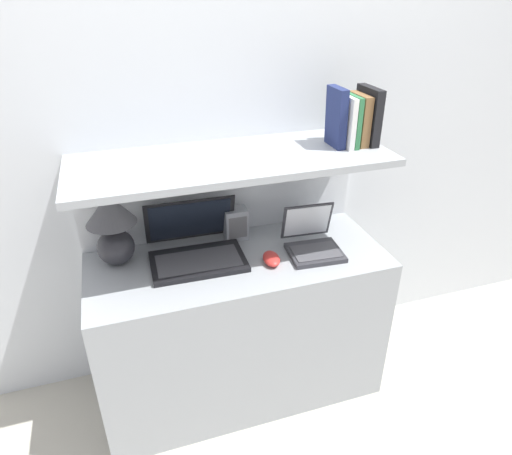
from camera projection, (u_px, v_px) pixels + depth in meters
The scene contains 15 objects.
ground_plane at pixel (258, 426), 2.06m from camera, with size 12.00×12.00×0.00m, color #B2AD9E.
wall_back at pixel (216, 131), 1.97m from camera, with size 6.00×0.05×2.40m.
desk at pixel (240, 327), 2.10m from camera, with size 1.26×0.51×0.74m.
back_riser at pixel (224, 259), 2.23m from camera, with size 1.26×0.04×1.14m.
shelf at pixel (232, 161), 1.78m from camera, with size 1.26×0.46×0.03m.
table_lamp at pixel (112, 225), 1.82m from camera, with size 0.20×0.20×0.31m.
laptop_large at pixel (196, 248), 1.91m from camera, with size 0.40×0.33×0.23m.
laptop_small at pixel (312, 242), 1.97m from camera, with size 0.24×0.25×0.19m.
computer_mouse at pixel (271, 259), 1.89m from camera, with size 0.08×0.12×0.04m.
router_box at pixel (236, 224), 2.05m from camera, with size 0.10×0.08×0.15m.
book_black at pixel (368, 115), 1.87m from camera, with size 0.04×0.17×0.23m.
book_brown at pixel (359, 119), 1.87m from camera, with size 0.04×0.15×0.20m.
book_green at pixel (350, 120), 1.86m from camera, with size 0.02×0.16×0.21m.
book_white at pixel (344, 121), 1.85m from camera, with size 0.02×0.17×0.20m.
book_navy at pixel (336, 117), 1.83m from camera, with size 0.04×0.13×0.24m.
Camera 1 is at (-0.43, -1.31, 1.78)m, focal length 32.00 mm.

